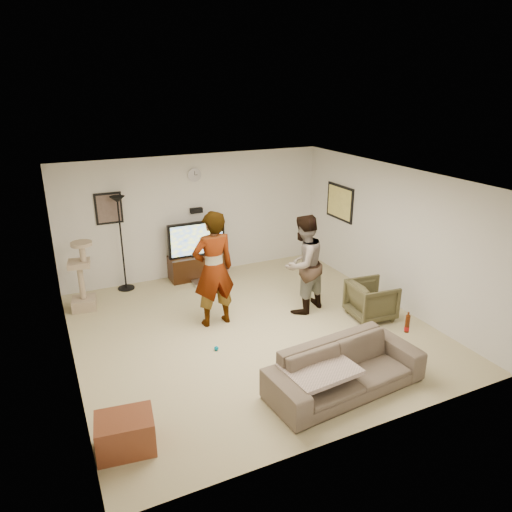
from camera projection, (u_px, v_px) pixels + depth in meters
name	position (u px, v px, depth m)	size (l,w,h in m)	color
floor	(252.00, 330.00, 7.84)	(5.50, 5.50, 0.02)	tan
ceiling	(252.00, 178.00, 6.97)	(5.50, 5.50, 0.02)	white
wall_back	(196.00, 216.00, 9.74)	(5.50, 0.04, 2.50)	silver
wall_front	(360.00, 340.00, 5.07)	(5.50, 0.04, 2.50)	silver
wall_left	(64.00, 289.00, 6.30)	(0.04, 5.50, 2.50)	silver
wall_right	(391.00, 235.00, 8.51)	(0.04, 5.50, 2.50)	silver
wall_clock	(194.00, 175.00, 9.42)	(0.26, 0.26, 0.04)	silver
wall_speaker	(196.00, 210.00, 9.64)	(0.25, 0.10, 0.10)	black
picture_back	(109.00, 208.00, 8.92)	(0.42, 0.03, 0.52)	brown
picture_right	(340.00, 202.00, 9.77)	(0.03, 0.78, 0.62)	#D5C867
tv_stand	(198.00, 266.00, 9.85)	(1.17, 0.45, 0.49)	black
console_box	(203.00, 282.00, 9.57)	(0.40, 0.30, 0.07)	#B0B0B5
tv	(197.00, 239.00, 9.64)	(1.18, 0.08, 0.70)	black
tv_screen	(197.00, 239.00, 9.60)	(1.09, 0.01, 0.62)	yellow
floor_lamp	(122.00, 244.00, 9.06)	(0.32, 0.32, 1.85)	black
cat_tree	(80.00, 276.00, 8.34)	(0.41, 0.41, 1.27)	tan
person_left	(214.00, 269.00, 7.71)	(0.71, 0.47, 1.95)	#A09FAE
person_right	(303.00, 264.00, 8.20)	(0.85, 0.66, 1.75)	#355997
sofa	(345.00, 369.00, 6.21)	(2.13, 0.83, 0.62)	brown
throw_blanket	(320.00, 369.00, 6.01)	(0.90, 0.70, 0.06)	#BDA49B
beer_bottle	(407.00, 324.00, 6.45)	(0.06, 0.06, 0.25)	#532008
armchair	(371.00, 300.00, 8.14)	(0.69, 0.72, 0.65)	#413D26
side_table	(125.00, 433.00, 5.22)	(0.62, 0.47, 0.42)	brown
toy_ball	(216.00, 348.00, 7.21)	(0.07, 0.07, 0.07)	#006F95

